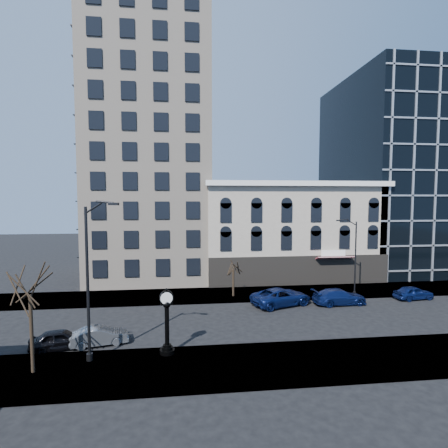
{
  "coord_description": "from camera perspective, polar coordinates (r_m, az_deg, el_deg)",
  "views": [
    {
      "loc": [
        -1.8,
        -28.83,
        10.38
      ],
      "look_at": [
        2.0,
        4.0,
        8.0
      ],
      "focal_mm": 28.0,
      "sensor_mm": 36.0,
      "label": 1
    }
  ],
  "objects": [
    {
      "name": "sidewalk_near",
      "position": [
        23.31,
        -1.61,
        -22.15
      ],
      "size": [
        160.0,
        6.0,
        0.12
      ],
      "primitive_type": "cube",
      "color": "gray",
      "rests_on": "ground"
    },
    {
      "name": "street_clock",
      "position": [
        24.3,
        -9.3,
        -15.82
      ],
      "size": [
        1.0,
        1.0,
        4.41
      ],
      "rotation": [
        0.0,
        0.0,
        0.2
      ],
      "color": "black",
      "rests_on": "sidewalk_near"
    },
    {
      "name": "victorian_row",
      "position": [
        47.0,
        10.5,
        -1.3
      ],
      "size": [
        22.6,
        11.19,
        12.5
      ],
      "color": "#AFA290",
      "rests_on": "ground"
    },
    {
      "name": "car_far_a",
      "position": [
        35.26,
        9.32,
        -11.64
      ],
      "size": [
        6.62,
        4.64,
        1.68
      ],
      "primitive_type": "imported",
      "rotation": [
        0.0,
        0.0,
        1.91
      ],
      "color": "#0C194C",
      "rests_on": "ground"
    },
    {
      "name": "car_near_b",
      "position": [
        27.52,
        -19.65,
        -16.83
      ],
      "size": [
        4.16,
        2.23,
        1.3
      ],
      "primitive_type": "imported",
      "rotation": [
        0.0,
        0.0,
        1.8
      ],
      "color": "#595B60",
      "rests_on": "ground"
    },
    {
      "name": "glass_office",
      "position": [
        60.24,
        27.77,
        7.09
      ],
      "size": [
        20.0,
        20.15,
        28.0
      ],
      "color": "black",
      "rests_on": "ground"
    },
    {
      "name": "cream_tower",
      "position": [
        48.73,
        -11.96,
        14.6
      ],
      "size": [
        15.9,
        15.4,
        42.5
      ],
      "color": "beige",
      "rests_on": "ground"
    },
    {
      "name": "car_far_c",
      "position": [
        41.66,
        28.51,
        -9.83
      ],
      "size": [
        4.24,
        2.11,
        1.39
      ],
      "primitive_type": "imported",
      "rotation": [
        0.0,
        0.0,
        1.69
      ],
      "color": "#0C194C",
      "rests_on": "ground"
    },
    {
      "name": "bare_tree_near",
      "position": [
        23.45,
        -29.19,
        -7.69
      ],
      "size": [
        4.37,
        4.37,
        7.5
      ],
      "color": "#2E2317",
      "rests_on": "sidewalk_near"
    },
    {
      "name": "ground",
      "position": [
        30.69,
        -2.96,
        -15.65
      ],
      "size": [
        160.0,
        160.0,
        0.0
      ],
      "primitive_type": "plane",
      "color": "black",
      "rests_on": "ground"
    },
    {
      "name": "car_near_a",
      "position": [
        27.83,
        -25.09,
        -16.67
      ],
      "size": [
        4.25,
        2.47,
        1.36
      ],
      "primitive_type": "imported",
      "rotation": [
        0.0,
        0.0,
        1.8
      ],
      "color": "black",
      "rests_on": "ground"
    },
    {
      "name": "bare_tree_far",
      "position": [
        37.0,
        1.53,
        -6.52
      ],
      "size": [
        2.65,
        2.65,
        4.55
      ],
      "color": "#2E2317",
      "rests_on": "sidewalk_far"
    },
    {
      "name": "street_lamp_far",
      "position": [
        39.2,
        19.93,
        -1.95
      ],
      "size": [
        2.16,
        0.37,
        8.33
      ],
      "rotation": [
        0.0,
        0.0,
        3.09
      ],
      "color": "black",
      "rests_on": "sidewalk_far"
    },
    {
      "name": "sidewalk_far",
      "position": [
        38.29,
        -3.74,
        -11.53
      ],
      "size": [
        160.0,
        6.0,
        0.12
      ],
      "primitive_type": "cube",
      "color": "gray",
      "rests_on": "ground"
    },
    {
      "name": "car_far_b",
      "position": [
        36.9,
        18.31,
        -11.2
      ],
      "size": [
        5.37,
        2.42,
        1.53
      ],
      "primitive_type": "imported",
      "rotation": [
        0.0,
        0.0,
        1.62
      ],
      "color": "#0C194C",
      "rests_on": "ground"
    },
    {
      "name": "street_lamp_near",
      "position": [
        22.88,
        -19.96,
        -2.26
      ],
      "size": [
        2.6,
        1.09,
        10.35
      ],
      "rotation": [
        0.0,
        0.0,
        -0.32
      ],
      "color": "black",
      "rests_on": "sidewalk_near"
    }
  ]
}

